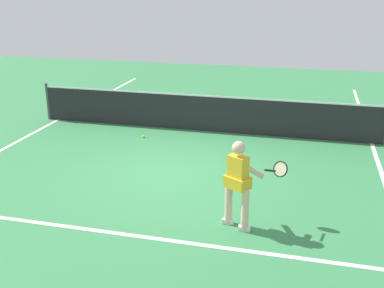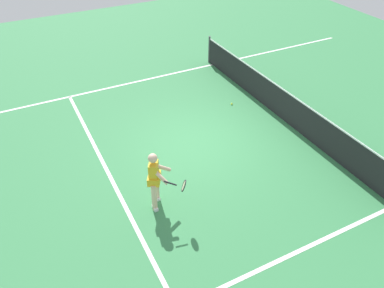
{
  "view_description": "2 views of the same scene",
  "coord_description": "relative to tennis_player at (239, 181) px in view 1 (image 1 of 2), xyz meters",
  "views": [
    {
      "loc": [
        2.8,
        -9.03,
        3.98
      ],
      "look_at": [
        0.57,
        -0.32,
        0.83
      ],
      "focal_mm": 43.6,
      "sensor_mm": 36.0,
      "label": 1
    },
    {
      "loc": [
        8.1,
        -4.24,
        6.8
      ],
      "look_at": [
        0.91,
        -0.57,
        0.77
      ],
      "focal_mm": 35.73,
      "sensor_mm": 36.0,
      "label": 2
    }
  ],
  "objects": [
    {
      "name": "service_line_marking",
      "position": [
        -1.81,
        -0.73,
        -0.84
      ],
      "size": [
        9.0,
        0.1,
        0.01
      ],
      "primitive_type": "cube",
      "color": "white",
      "rests_on": "ground"
    },
    {
      "name": "court_net",
      "position": [
        -1.81,
        5.12,
        -0.33
      ],
      "size": [
        9.68,
        0.08,
        1.11
      ],
      "color": "#4C4C51",
      "rests_on": "ground"
    },
    {
      "name": "tennis_player",
      "position": [
        0.0,
        0.0,
        0.0
      ],
      "size": [
        1.07,
        0.79,
        1.55
      ],
      "color": "beige",
      "rests_on": "ground"
    },
    {
      "name": "ground_plane",
      "position": [
        -1.81,
        1.99,
        -0.85
      ],
      "size": [
        27.66,
        27.66,
        0.0
      ],
      "primitive_type": "plane",
      "color": "#38844C"
    },
    {
      "name": "tennis_ball_near",
      "position": [
        -3.21,
        4.13,
        -0.81
      ],
      "size": [
        0.07,
        0.07,
        0.07
      ],
      "primitive_type": "sphere",
      "color": "#D1E533",
      "rests_on": "ground"
    }
  ]
}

